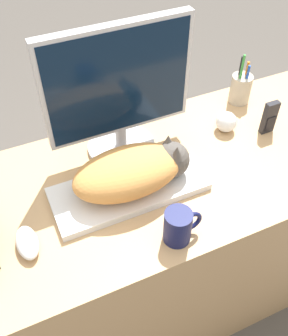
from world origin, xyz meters
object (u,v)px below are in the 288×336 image
at_px(pen_cup, 241,88).
at_px(baseball, 226,122).
at_px(computer_mouse, 27,243).
at_px(phone, 269,118).
at_px(keyboard, 129,189).
at_px(monitor, 119,90).
at_px(coffee_mug, 179,226).
at_px(cat, 135,170).

bearing_deg(pen_cup, baseball, -137.97).
relative_size(computer_mouse, phone, 0.92).
distance_m(keyboard, monitor, 0.29).
bearing_deg(coffee_mug, computer_mouse, 159.99).
xyz_separation_m(monitor, baseball, (0.36, -0.06, -0.19)).
height_order(monitor, coffee_mug, monitor).
relative_size(pen_cup, baseball, 2.81).
relative_size(cat, phone, 2.96).
height_order(keyboard, cat, cat).
height_order(monitor, baseball, monitor).
xyz_separation_m(monitor, coffee_mug, (0.00, -0.38, -0.18)).
bearing_deg(computer_mouse, cat, 11.41).
bearing_deg(keyboard, computer_mouse, -167.81).
height_order(pen_cup, baseball, pen_cup).
bearing_deg(baseball, computer_mouse, -165.28).
bearing_deg(computer_mouse, pen_cup, 19.99).
bearing_deg(monitor, phone, -14.30).
height_order(monitor, pen_cup, monitor).
bearing_deg(keyboard, baseball, 16.61).
bearing_deg(monitor, cat, -99.18).
relative_size(baseball, phone, 0.59).
xyz_separation_m(computer_mouse, phone, (0.85, 0.13, 0.04)).
relative_size(keyboard, monitor, 1.02).
bearing_deg(monitor, pen_cup, 7.26).
height_order(keyboard, baseball, baseball).
bearing_deg(coffee_mug, cat, 99.53).
relative_size(computer_mouse, pen_cup, 0.55).
distance_m(keyboard, coffee_mug, 0.21).
bearing_deg(cat, monitor, 80.82).
relative_size(coffee_mug, pen_cup, 0.55).
relative_size(keyboard, cat, 1.29).
xyz_separation_m(monitor, pen_cup, (0.50, 0.06, -0.17)).
bearing_deg(phone, keyboard, -173.73).
xyz_separation_m(computer_mouse, baseball, (0.73, 0.19, 0.02)).
distance_m(keyboard, baseball, 0.43).
distance_m(monitor, pen_cup, 0.53).
xyz_separation_m(cat, computer_mouse, (-0.34, -0.07, -0.06)).
xyz_separation_m(coffee_mug, baseball, (0.36, 0.33, -0.02)).
height_order(keyboard, phone, phone).
distance_m(monitor, computer_mouse, 0.49).
bearing_deg(pen_cup, phone, -93.73).
height_order(cat, computer_mouse, cat).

